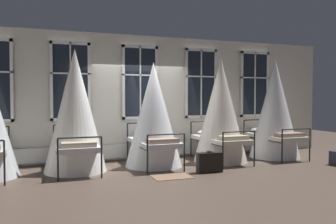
{
  "coord_description": "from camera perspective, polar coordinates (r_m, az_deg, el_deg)",
  "views": [
    {
      "loc": [
        -2.68,
        -8.16,
        1.65
      ],
      "look_at": [
        0.4,
        -0.04,
        1.29
      ],
      "focal_mm": 38.28,
      "sensor_mm": 36.0,
      "label": 1
    }
  ],
  "objects": [
    {
      "name": "rug_third",
      "position": [
        7.53,
        0.58,
        -10.26
      ],
      "size": [
        0.81,
        0.58,
        0.01
      ],
      "primitive_type": "cube",
      "rotation": [
        0.0,
        0.0,
        -0.02
      ],
      "color": "brown",
      "rests_on": "ground"
    },
    {
      "name": "window_bank",
      "position": [
        9.53,
        -4.42,
        -0.42
      ],
      "size": [
        8.14,
        0.1,
        2.95
      ],
      "color": "black",
      "rests_on": "ground"
    },
    {
      "name": "suitcase_dark",
      "position": [
        7.99,
        6.61,
        -7.96
      ],
      "size": [
        0.57,
        0.25,
        0.47
      ],
      "rotation": [
        0.0,
        0.0,
        -0.08
      ],
      "color": "black",
      "rests_on": "ground"
    },
    {
      "name": "cot_fifth",
      "position": [
        10.29,
        16.65,
        0.34
      ],
      "size": [
        1.37,
        1.82,
        2.69
      ],
      "rotation": [
        0.0,
        0.0,
        1.55
      ],
      "color": "black",
      "rests_on": "ground"
    },
    {
      "name": "cot_fourth",
      "position": [
        9.28,
        8.37,
        0.13
      ],
      "size": [
        1.37,
        1.81,
        2.66
      ],
      "rotation": [
        0.0,
        0.0,
        1.57
      ],
      "color": "black",
      "rests_on": "ground"
    },
    {
      "name": "back_wall_with_windows",
      "position": [
        9.63,
        -4.63,
        2.32
      ],
      "size": [
        11.66,
        0.1,
        3.29
      ],
      "primitive_type": "cube",
      "color": "beige",
      "rests_on": "ground"
    },
    {
      "name": "ground",
      "position": [
        8.75,
        -2.6,
        -8.53
      ],
      "size": [
        21.38,
        21.38,
        0.0
      ],
      "primitive_type": "plane",
      "color": "#4C3D33"
    },
    {
      "name": "cot_second",
      "position": [
        8.21,
        -14.56,
        0.02
      ],
      "size": [
        1.37,
        1.82,
        2.72
      ],
      "rotation": [
        0.0,
        0.0,
        1.56
      ],
      "color": "black",
      "rests_on": "ground"
    },
    {
      "name": "cot_third",
      "position": [
        8.58,
        -2.31,
        -0.59
      ],
      "size": [
        1.37,
        1.82,
        2.49
      ],
      "rotation": [
        0.0,
        0.0,
        1.56
      ],
      "color": "black",
      "rests_on": "ground"
    }
  ]
}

